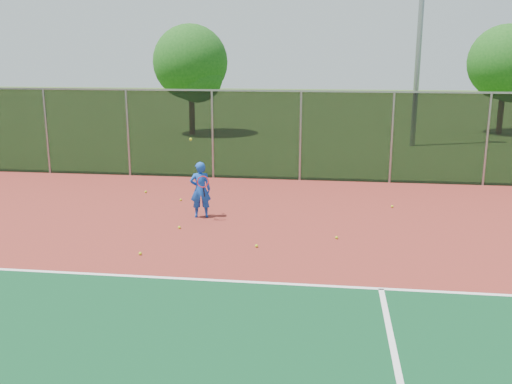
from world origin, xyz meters
TOP-DOWN VIEW (x-y plane):
  - ground at (0.00, 0.00)m, footprint 120.00×120.00m
  - court_apron at (0.00, 2.00)m, footprint 30.00×20.00m
  - fence_back at (0.00, 12.00)m, footprint 30.00×0.06m
  - tennis_player at (-2.35, 7.19)m, footprint 0.61×0.65m
  - practice_ball_0 at (1.21, 5.83)m, footprint 0.07×0.07m
  - practice_ball_1 at (-0.58, 5.00)m, footprint 0.07×0.07m
  - practice_ball_3 at (-4.64, 9.56)m, footprint 0.07×0.07m
  - practice_ball_4 at (-3.31, 8.75)m, footprint 0.07×0.07m
  - practice_ball_5 at (-3.01, 4.19)m, footprint 0.07×0.07m
  - practice_ball_6 at (-2.65, 6.12)m, footprint 0.07×0.07m
  - practice_ball_7 at (2.77, 8.80)m, footprint 0.07×0.07m
  - floodlight_n at (4.80, 20.03)m, footprint 0.90×0.40m
  - tree_back_left at (-6.18, 22.40)m, footprint 3.86×3.86m
  - tree_back_mid at (9.99, 24.55)m, footprint 3.86×3.86m

SIDE VIEW (x-z plane):
  - ground at x=0.00m, z-range 0.00..0.00m
  - court_apron at x=0.00m, z-range 0.00..0.02m
  - practice_ball_0 at x=1.21m, z-range 0.02..0.09m
  - practice_ball_1 at x=-0.58m, z-range 0.02..0.09m
  - practice_ball_3 at x=-4.64m, z-range 0.02..0.09m
  - practice_ball_4 at x=-3.31m, z-range 0.02..0.09m
  - practice_ball_5 at x=-3.01m, z-range 0.02..0.09m
  - practice_ball_6 at x=-2.65m, z-range 0.02..0.09m
  - practice_ball_7 at x=2.77m, z-range 0.02..0.09m
  - tennis_player at x=-2.35m, z-range -0.28..1.82m
  - fence_back at x=0.00m, z-range 0.05..3.08m
  - tree_back_mid at x=9.99m, z-range 0.72..6.39m
  - tree_back_left at x=-6.18m, z-range 0.72..6.39m
  - floodlight_n at x=4.80m, z-range 0.77..12.05m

